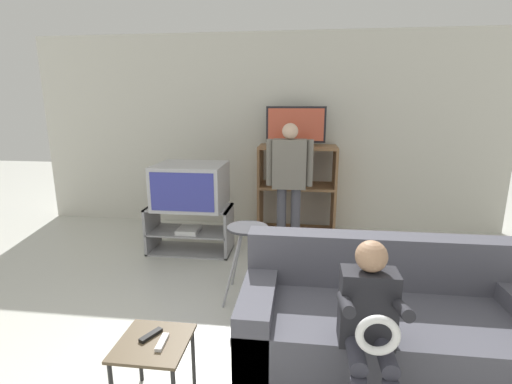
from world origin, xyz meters
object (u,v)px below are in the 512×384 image
couch (386,322)px  television_flat (296,127)px  television_main (191,186)px  folding_stool (248,240)px  person_seated_child (369,320)px  snack_table (154,351)px  tv_stand (190,229)px  remote_control_white (162,342)px  remote_control_black (151,335)px  person_standing_adult (289,175)px  media_shelf (297,189)px

couch → television_flat: bearing=105.3°
television_main → folding_stool: bearing=-50.8°
person_seated_child → snack_table: bearing=-175.6°
tv_stand → folding_stool: folding_stool is taller
remote_control_white → television_main: bearing=99.9°
snack_table → couch: couch is taller
tv_stand → folding_stool: (0.82, -0.97, 0.27)m
couch → snack_table: bearing=-157.0°
folding_stool → remote_control_black: 1.30m
snack_table → person_seated_child: bearing=4.4°
folding_stool → person_seated_child: bearing=-55.2°
couch → person_seated_child: 0.62m
folding_stool → person_standing_adult: person_standing_adult is taller
television_main → television_flat: television_flat is taller
media_shelf → tv_stand: bearing=-146.3°
snack_table → couch: (1.38, 0.59, -0.08)m
remote_control_black → television_flat: bearing=104.0°
person_standing_adult → person_seated_child: bearing=-77.7°
media_shelf → couch: size_ratio=0.61×
folding_stool → remote_control_white: (-0.28, -1.29, -0.12)m
television_flat → snack_table: size_ratio=1.83×
television_flat → couch: (0.68, -2.49, -1.13)m
couch → remote_control_black: bearing=-158.8°
television_main → remote_control_white: size_ratio=5.33×
television_main → snack_table: (0.45, -2.25, -0.44)m
tv_stand → television_main: television_main is taller
folding_stool → snack_table: folding_stool is taller
tv_stand → media_shelf: 1.49m
remote_control_white → person_seated_child: (1.11, 0.10, 0.16)m
tv_stand → remote_control_white: tv_stand is taller
television_flat → folding_stool: television_flat is taller
remote_control_black → couch: 1.52m
television_flat → couch: 2.82m
television_flat → couch: bearing=-74.7°
media_shelf → person_seated_child: media_shelf is taller
television_main → couch: size_ratio=0.40×
television_flat → person_standing_adult: television_flat is taller
folding_stool → couch: bearing=-33.8°
snack_table → remote_control_white: (0.06, -0.01, 0.07)m
media_shelf → couch: 2.57m
television_main → person_seated_child: television_main is taller
television_flat → person_standing_adult: (-0.05, -0.60, -0.51)m
snack_table → person_standing_adult: (0.65, 2.47, 0.54)m
remote_control_white → person_seated_child: bearing=2.6°
snack_table → remote_control_white: size_ratio=2.86×
television_main → folding_stool: 1.28m
television_main → remote_control_white: bearing=-77.3°
television_main → snack_table: size_ratio=1.87×
television_flat → person_seated_child: television_flat is taller
television_flat → folding_stool: (-0.36, -1.79, -0.86)m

